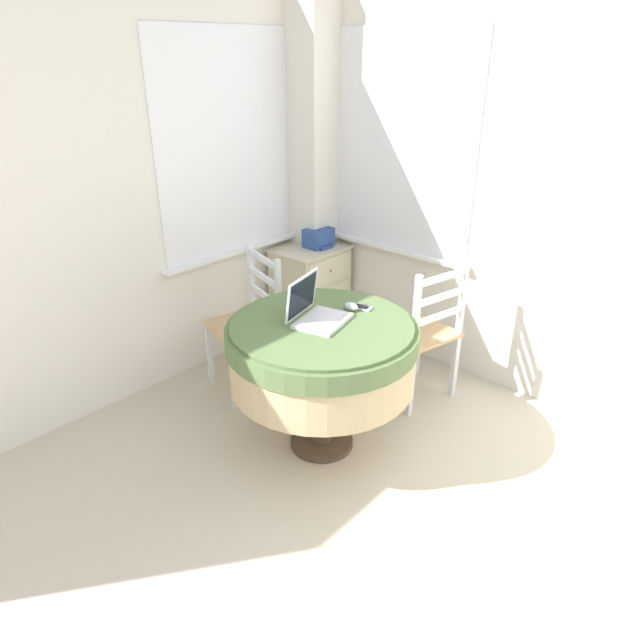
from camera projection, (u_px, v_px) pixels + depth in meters
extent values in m
cube|color=white|center=(21.00, 217.00, 2.95)|extent=(4.36, 0.06, 2.55)
cube|color=white|center=(226.00, 145.00, 3.73)|extent=(1.10, 0.01, 1.42)
cube|color=white|center=(236.00, 251.00, 4.02)|extent=(1.18, 0.07, 0.02)
cube|color=white|center=(403.00, 144.00, 3.78)|extent=(0.01, 1.10, 1.42)
cube|color=white|center=(394.00, 249.00, 4.07)|extent=(0.07, 1.18, 0.02)
cube|color=white|center=(313.00, 167.00, 4.20)|extent=(0.28, 0.28, 2.55)
cylinder|color=#4C3D2D|center=(322.00, 442.00, 3.29)|extent=(0.36, 0.36, 0.03)
cylinder|color=#4C3D2D|center=(322.00, 386.00, 3.12)|extent=(0.11, 0.11, 0.73)
cylinder|color=tan|center=(322.00, 355.00, 3.04)|extent=(0.99, 0.99, 0.34)
cylinder|color=#567042|center=(322.00, 336.00, 2.99)|extent=(1.02, 1.02, 0.11)
cylinder|color=#567042|center=(322.00, 325.00, 2.96)|extent=(0.96, 0.96, 0.02)
cube|color=silver|center=(323.00, 321.00, 2.97)|extent=(0.34, 0.29, 0.02)
cube|color=silver|center=(320.00, 318.00, 2.97)|extent=(0.28, 0.19, 0.00)
cube|color=silver|center=(302.00, 295.00, 2.97)|extent=(0.29, 0.11, 0.22)
cube|color=black|center=(303.00, 296.00, 2.97)|extent=(0.26, 0.09, 0.19)
ellipsoid|color=white|center=(351.00, 306.00, 3.10)|extent=(0.05, 0.08, 0.04)
cube|color=#B2B7BC|center=(361.00, 307.00, 3.13)|extent=(0.08, 0.13, 0.01)
cube|color=black|center=(361.00, 306.00, 3.13)|extent=(0.06, 0.09, 0.00)
cube|color=tan|center=(243.00, 327.00, 3.67)|extent=(0.49, 0.53, 0.02)
cube|color=silver|center=(210.00, 352.00, 3.84)|extent=(0.04, 0.04, 0.43)
cube|color=silver|center=(233.00, 377.00, 3.54)|extent=(0.04, 0.04, 0.43)
cube|color=silver|center=(255.00, 340.00, 4.00)|extent=(0.04, 0.04, 0.43)
cube|color=silver|center=(281.00, 363.00, 3.70)|extent=(0.04, 0.04, 0.43)
cube|color=silver|center=(251.00, 277.00, 3.79)|extent=(0.04, 0.04, 0.48)
cube|color=silver|center=(278.00, 296.00, 3.50)|extent=(0.04, 0.04, 0.48)
cube|color=silver|center=(263.00, 259.00, 3.57)|extent=(0.13, 0.38, 0.04)
cube|color=silver|center=(264.00, 278.00, 3.62)|extent=(0.13, 0.38, 0.04)
cube|color=silver|center=(265.00, 296.00, 3.67)|extent=(0.13, 0.38, 0.04)
cube|color=tan|center=(417.00, 333.00, 3.59)|extent=(0.51, 0.47, 0.02)
cube|color=silver|center=(418.00, 346.00, 3.92)|extent=(0.04, 0.04, 0.43)
cube|color=silver|center=(375.00, 362.00, 3.71)|extent=(0.04, 0.04, 0.43)
cube|color=silver|center=(454.00, 366.00, 3.67)|extent=(0.04, 0.04, 0.43)
cube|color=silver|center=(411.00, 384.00, 3.47)|extent=(0.04, 0.04, 0.43)
cube|color=silver|center=(462.00, 298.00, 3.46)|extent=(0.04, 0.04, 0.48)
cube|color=silver|center=(416.00, 314.00, 3.26)|extent=(0.04, 0.04, 0.48)
cube|color=silver|center=(443.00, 277.00, 3.29)|extent=(0.38, 0.10, 0.04)
cube|color=silver|center=(441.00, 297.00, 3.34)|extent=(0.38, 0.10, 0.04)
cube|color=silver|center=(439.00, 316.00, 3.39)|extent=(0.38, 0.10, 0.04)
cube|color=beige|center=(310.00, 292.00, 4.44)|extent=(0.51, 0.40, 0.70)
cube|color=beige|center=(310.00, 249.00, 4.28)|extent=(0.53, 0.43, 0.02)
cube|color=beige|center=(330.00, 271.00, 4.21)|extent=(0.44, 0.01, 0.20)
sphere|color=olive|center=(331.00, 271.00, 4.21)|extent=(0.02, 0.02, 0.02)
cube|color=beige|center=(330.00, 299.00, 4.31)|extent=(0.44, 0.01, 0.20)
sphere|color=olive|center=(331.00, 300.00, 4.31)|extent=(0.02, 0.02, 0.02)
cube|color=beige|center=(330.00, 327.00, 4.41)|extent=(0.44, 0.01, 0.20)
sphere|color=olive|center=(330.00, 327.00, 4.41)|extent=(0.02, 0.02, 0.02)
cube|color=#2D4C93|center=(318.00, 238.00, 4.27)|extent=(0.20, 0.15, 0.14)
cube|color=#33478C|center=(318.00, 245.00, 4.29)|extent=(0.13, 0.20, 0.02)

